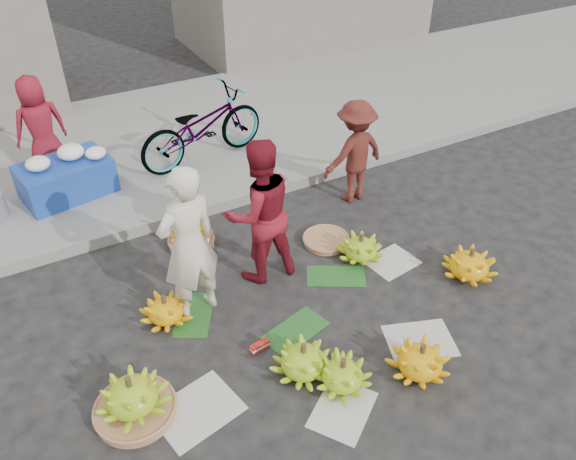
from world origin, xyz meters
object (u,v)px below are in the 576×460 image
banana_bunch_4 (469,264)px  vendor_cream (189,245)px  bicycle (202,127)px  banana_bunch_0 (133,399)px  flower_table (66,176)px

banana_bunch_4 → vendor_cream: 3.07m
vendor_cream → bicycle: vendor_cream is taller
banana_bunch_4 → bicycle: size_ratio=0.39×
banana_bunch_0 → flower_table: (0.22, 3.65, 0.19)m
banana_bunch_4 → vendor_cream: vendor_cream is taller
banana_bunch_4 → flower_table: size_ratio=0.61×
flower_table → bicycle: size_ratio=0.63×
banana_bunch_4 → bicycle: 4.05m
banana_bunch_4 → vendor_cream: bearing=161.4°
vendor_cream → banana_bunch_4: bearing=149.2°
banana_bunch_0 → vendor_cream: vendor_cream is taller
vendor_cream → banana_bunch_0: bearing=33.3°
banana_bunch_0 → vendor_cream: 1.47m
banana_bunch_4 → flower_table: bearing=134.0°
banana_bunch_0 → flower_table: 3.66m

